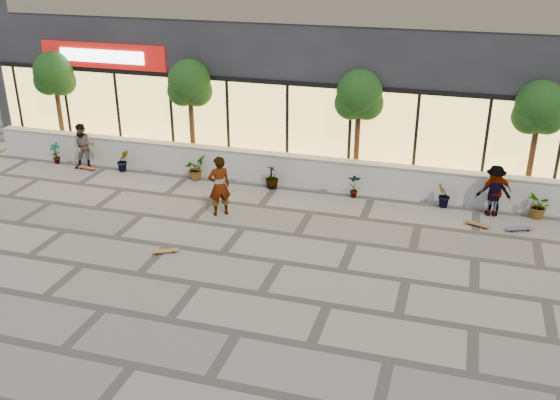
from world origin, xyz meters
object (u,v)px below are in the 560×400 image
(skater_right_far, at_px, (494,191))
(skateboard_center, at_px, (165,251))
(skater_left, at_px, (84,147))
(skater_right_near, at_px, (496,191))
(skateboard_right_far, at_px, (519,228))
(skater_center, at_px, (219,186))
(skateboard_right_near, at_px, (477,224))
(tree_west, at_px, (54,76))
(tree_east, at_px, (539,111))
(tree_midwest, at_px, (190,86))
(tree_mideast, at_px, (359,98))
(skateboard_left, at_px, (87,168))

(skater_right_far, distance_m, skateboard_center, 9.88)
(skater_left, distance_m, skater_right_near, 14.16)
(skater_right_far, xyz_separation_m, skateboard_right_far, (0.77, -0.92, -0.72))
(skater_center, bearing_deg, skateboard_right_near, 152.95)
(skateboard_right_far, bearing_deg, tree_west, 148.33)
(tree_east, relative_size, skater_left, 2.33)
(skater_right_far, xyz_separation_m, skateboard_right_near, (-0.39, -0.96, -0.73))
(skater_left, bearing_deg, skateboard_right_near, -24.94)
(skater_right_far, bearing_deg, tree_midwest, -12.06)
(tree_midwest, distance_m, skateboard_right_near, 10.74)
(tree_west, relative_size, tree_mideast, 1.00)
(skateboard_center, xyz_separation_m, skateboard_right_far, (9.21, 4.16, 0.01))
(skater_right_far, xyz_separation_m, skateboard_center, (-8.43, -5.09, -0.73))
(tree_west, height_order, skateboard_center, tree_west)
(skater_right_far, bearing_deg, tree_east, -131.24)
(skater_left, relative_size, skateboard_center, 2.39)
(tree_midwest, distance_m, tree_mideast, 6.00)
(skater_right_far, distance_m, skateboard_right_near, 1.27)
(skateboard_right_near, bearing_deg, skater_center, -149.58)
(tree_east, height_order, skater_left, tree_east)
(skater_right_far, relative_size, skateboard_right_far, 1.98)
(tree_mideast, distance_m, skater_right_far, 5.15)
(tree_mideast, xyz_separation_m, skateboard_right_far, (5.23, -2.32, -2.91))
(tree_midwest, bearing_deg, skater_right_far, -7.63)
(skater_left, distance_m, skater_right_far, 14.11)
(skater_center, distance_m, skater_left, 6.60)
(tree_mideast, relative_size, skateboard_right_near, 5.21)
(skater_right_near, bearing_deg, tree_west, -23.67)
(skater_right_near, height_order, skateboard_center, skater_right_near)
(tree_mideast, distance_m, skateboard_left, 10.10)
(tree_mideast, bearing_deg, skateboard_left, -171.08)
(tree_east, relative_size, skateboard_right_far, 4.85)
(skater_left, xyz_separation_m, skater_right_near, (14.16, 0.00, -0.05))
(tree_west, distance_m, tree_east, 17.00)
(skater_right_far, relative_size, skateboard_left, 2.11)
(tree_midwest, relative_size, tree_east, 1.00)
(skater_center, distance_m, skater_right_near, 8.32)
(tree_midwest, xyz_separation_m, skater_right_near, (10.50, -1.40, -2.20))
(skater_right_near, bearing_deg, skateboard_right_near, 47.03)
(tree_west, xyz_separation_m, skater_center, (8.02, -3.73, -2.05))
(tree_west, xyz_separation_m, skateboard_center, (7.52, -6.49, -2.91))
(tree_mideast, distance_m, skater_right_near, 5.20)
(skateboard_center, bearing_deg, tree_midwest, 77.64)
(skater_right_near, bearing_deg, skater_center, -2.41)
(skater_right_near, bearing_deg, skater_right_far, -18.67)
(tree_west, bearing_deg, skateboard_center, -40.78)
(tree_west, bearing_deg, tree_east, 0.00)
(tree_mideast, relative_size, skateboard_left, 5.18)
(skateboard_left, bearing_deg, tree_midwest, 30.14)
(tree_east, bearing_deg, skater_right_near, -125.54)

